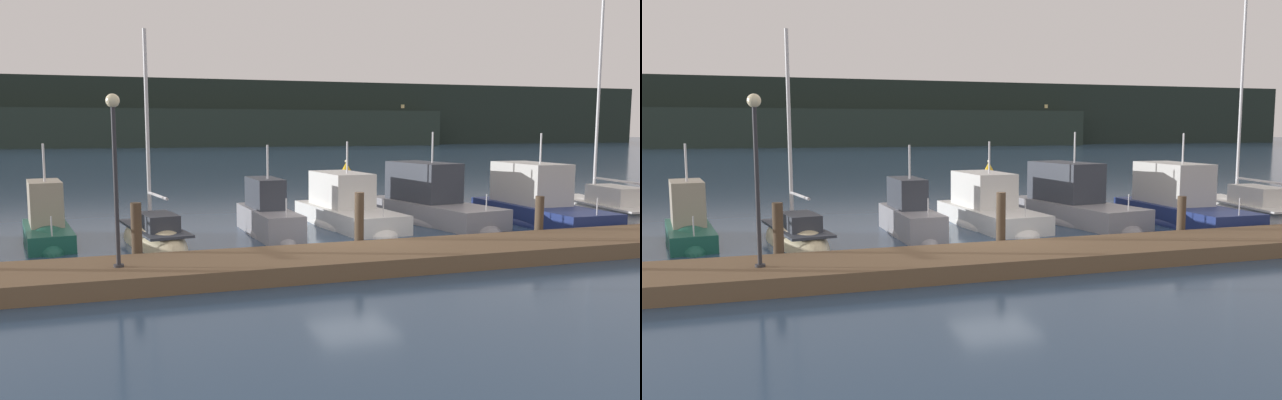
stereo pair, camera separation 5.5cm
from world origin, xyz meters
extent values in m
plane|color=navy|center=(0.00, 0.00, 0.00)|extent=(400.00, 400.00, 0.00)
cube|color=brown|center=(0.00, -2.11, 0.23)|extent=(33.71, 2.80, 0.45)
cylinder|color=#4C3D2D|center=(-6.31, -0.46, 0.88)|extent=(0.28, 0.28, 1.76)
cylinder|color=#4C3D2D|center=(0.00, -0.46, 0.92)|extent=(0.28, 0.28, 1.84)
cylinder|color=#4C3D2D|center=(6.31, -0.46, 0.76)|extent=(0.28, 0.28, 1.51)
ellipsoid|color=#195647|center=(-8.96, 4.21, 0.00)|extent=(2.21, 5.12, 1.38)
cube|color=#195647|center=(-8.96, 4.21, 0.28)|extent=(2.02, 4.61, 0.56)
cube|color=#A39984|center=(-9.04, 4.69, 1.28)|extent=(1.31, 2.31, 1.44)
cube|color=black|center=(-9.20, 5.67, 1.50)|extent=(0.90, 0.41, 0.64)
cylinder|color=silver|center=(-8.98, 4.30, 2.61)|extent=(0.07, 0.07, 1.22)
cylinder|color=silver|center=(-8.63, 2.15, 0.86)|extent=(0.04, 0.04, 0.60)
ellipsoid|color=beige|center=(-5.69, 3.23, 0.00)|extent=(2.58, 5.54, 1.53)
cube|color=#333842|center=(-5.69, 3.23, 0.50)|extent=(2.17, 4.65, 0.08)
cube|color=#333842|center=(-5.57, 2.60, 0.79)|extent=(1.26, 1.86, 0.50)
cylinder|color=silver|center=(-5.77, 3.64, 3.68)|extent=(0.12, 0.12, 6.37)
cylinder|color=silver|center=(-5.57, 2.60, 1.61)|extent=(0.50, 2.11, 0.09)
cylinder|color=silver|center=(-6.16, 5.63, 0.75)|extent=(0.04, 0.04, 0.50)
ellipsoid|color=gray|center=(-1.76, 3.66, 0.00)|extent=(1.60, 5.02, 0.99)
cube|color=gray|center=(-1.76, 3.66, 0.45)|extent=(1.46, 4.52, 0.90)
cube|color=#333842|center=(-1.78, 4.16, 1.42)|extent=(1.04, 2.22, 1.05)
cube|color=black|center=(-1.82, 5.15, 1.58)|extent=(0.85, 0.26, 0.48)
cylinder|color=silver|center=(-1.76, 3.76, 2.55)|extent=(0.07, 0.07, 1.19)
cylinder|color=silver|center=(-1.68, 1.57, 1.20)|extent=(0.04, 0.04, 0.60)
ellipsoid|color=white|center=(1.62, 4.75, 0.00)|extent=(2.88, 6.80, 1.25)
cube|color=white|center=(1.62, 4.75, 0.35)|extent=(2.64, 6.13, 0.69)
cube|color=silver|center=(1.56, 5.42, 1.34)|extent=(1.82, 3.04, 1.31)
cube|color=black|center=(1.45, 6.74, 1.54)|extent=(1.42, 0.37, 0.58)
cylinder|color=silver|center=(1.61, 4.89, 2.60)|extent=(0.07, 0.07, 1.21)
cylinder|color=silver|center=(1.85, 1.98, 0.99)|extent=(0.04, 0.04, 0.60)
ellipsoid|color=gray|center=(5.18, 4.61, 0.00)|extent=(3.62, 7.35, 1.26)
cube|color=gray|center=(5.18, 4.61, 0.39)|extent=(3.30, 6.62, 0.78)
cube|color=#333842|center=(5.05, 5.30, 1.56)|extent=(2.15, 3.34, 1.56)
cube|color=black|center=(4.80, 6.68, 1.79)|extent=(1.46, 0.55, 0.69)
cylinder|color=silver|center=(5.16, 4.75, 2.95)|extent=(0.07, 0.07, 1.23)
cylinder|color=silver|center=(5.72, 1.70, 1.08)|extent=(0.04, 0.04, 0.60)
ellipsoid|color=navy|center=(9.01, 2.98, 0.00)|extent=(2.53, 7.27, 1.07)
cube|color=navy|center=(9.01, 2.98, 0.36)|extent=(2.33, 6.54, 0.72)
cube|color=silver|center=(9.02, 3.70, 1.53)|extent=(1.71, 3.20, 1.61)
cube|color=black|center=(9.03, 5.15, 1.77)|extent=(1.48, 0.32, 0.71)
cylinder|color=silver|center=(9.01, 3.13, 2.93)|extent=(0.07, 0.07, 1.19)
cylinder|color=silver|center=(8.98, -0.06, 1.02)|extent=(0.04, 0.04, 0.60)
ellipsoid|color=white|center=(12.65, 3.75, 0.00)|extent=(3.18, 7.75, 1.41)
cube|color=silver|center=(12.65, 3.75, 0.59)|extent=(2.67, 6.51, 0.08)
cube|color=silver|center=(12.51, 2.86, 1.00)|extent=(1.58, 2.57, 0.74)
cylinder|color=silver|center=(12.74, 4.34, 4.80)|extent=(0.12, 0.12, 8.43)
cylinder|color=silver|center=(12.51, 2.85, 1.59)|extent=(0.55, 2.99, 0.09)
cylinder|color=silver|center=(13.18, 7.17, 0.84)|extent=(0.04, 0.04, 0.50)
cylinder|color=gold|center=(4.81, 13.62, 0.08)|extent=(1.18, 1.18, 0.16)
cylinder|color=gold|center=(4.81, 13.62, 0.79)|extent=(0.79, 0.79, 1.26)
cone|color=gold|center=(4.81, 13.62, 1.67)|extent=(0.55, 0.55, 0.50)
sphere|color=#F9EAB7|center=(4.81, 13.62, 1.97)|extent=(0.16, 0.16, 0.16)
cylinder|color=#2D2D33|center=(-6.78, -2.18, 0.48)|extent=(0.24, 0.24, 0.06)
cylinder|color=#2D2D33|center=(-6.78, -2.18, 2.36)|extent=(0.10, 0.10, 3.69)
sphere|color=#F9EAB7|center=(-6.78, -2.18, 4.34)|extent=(0.32, 0.32, 0.32)
cube|color=#1E2823|center=(0.00, 120.53, 6.88)|extent=(240.00, 16.00, 13.77)
cube|color=#26332C|center=(-11.16, 110.53, 3.72)|extent=(144.00, 10.00, 7.44)
cube|color=#F4DB8C|center=(40.85, 112.48, 2.68)|extent=(0.80, 0.10, 0.80)
cube|color=#F4DB8C|center=(17.24, 112.48, 4.19)|extent=(0.80, 0.10, 0.80)
cube|color=#F4DB8C|center=(1.23, 112.48, 7.00)|extent=(0.80, 0.10, 0.80)
cube|color=#F4DB8C|center=(41.87, 112.48, 1.67)|extent=(0.80, 0.10, 0.80)
cube|color=#F4DB8C|center=(55.08, 112.48, 8.63)|extent=(0.80, 0.10, 0.80)
cube|color=#F4DB8C|center=(51.28, 112.48, 4.17)|extent=(0.80, 0.10, 0.80)
ellipsoid|color=beige|center=(20.19, 11.16, 0.00)|extent=(1.59, 2.77, 0.56)
cube|color=brown|center=(20.19, 11.16, 0.22)|extent=(0.84, 0.70, 0.06)
camera|label=1|loc=(-6.70, -17.40, 3.71)|focal=35.00mm
camera|label=2|loc=(-6.65, -17.41, 3.71)|focal=35.00mm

